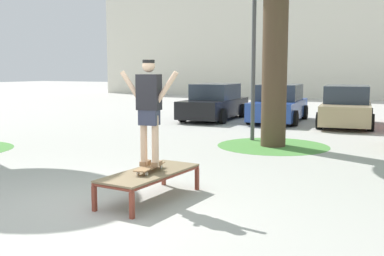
% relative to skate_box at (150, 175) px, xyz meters
% --- Properties ---
extents(ground_plane, '(120.00, 120.00, 0.00)m').
position_rel_skate_box_xyz_m(ground_plane, '(-0.67, -0.92, -0.41)').
color(ground_plane, '#B7B5AD').
extents(building_facade, '(42.93, 4.00, 10.21)m').
position_rel_skate_box_xyz_m(building_facade, '(-0.60, 29.98, 4.69)').
color(building_facade, silver).
rests_on(building_facade, ground).
extents(skate_box, '(0.87, 1.94, 0.46)m').
position_rel_skate_box_xyz_m(skate_box, '(0.00, 0.00, 0.00)').
color(skate_box, brown).
rests_on(skate_box, ground).
extents(skateboard, '(0.30, 0.82, 0.09)m').
position_rel_skate_box_xyz_m(skateboard, '(0.00, 0.00, 0.12)').
color(skateboard, '#9E754C').
rests_on(skateboard, skate_box).
extents(skater, '(1.00, 0.32, 1.69)m').
position_rel_skate_box_xyz_m(skater, '(0.00, 0.01, 1.12)').
color(skater, beige).
rests_on(skater, skateboard).
extents(grass_patch_mid_back, '(3.06, 3.06, 0.01)m').
position_rel_skate_box_xyz_m(grass_patch_mid_back, '(0.18, 6.07, -0.41)').
color(grass_patch_mid_back, '#519342').
rests_on(grass_patch_mid_back, ground).
extents(car_black, '(2.09, 4.29, 1.50)m').
position_rel_skate_box_xyz_m(car_black, '(-4.07, 11.57, 0.28)').
color(car_black, black).
rests_on(car_black, ground).
extents(car_blue, '(2.21, 4.34, 1.50)m').
position_rel_skate_box_xyz_m(car_blue, '(-1.42, 12.02, 0.28)').
color(car_blue, '#28479E').
rests_on(car_blue, ground).
extents(car_tan, '(2.30, 4.38, 1.50)m').
position_rel_skate_box_xyz_m(car_tan, '(1.23, 11.79, 0.28)').
color(car_tan, tan).
rests_on(car_tan, ground).
extents(light_post, '(0.36, 0.36, 5.83)m').
position_rel_skate_box_xyz_m(light_post, '(-0.69, 6.83, 3.41)').
color(light_post, '#4C4C51').
rests_on(light_post, ground).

